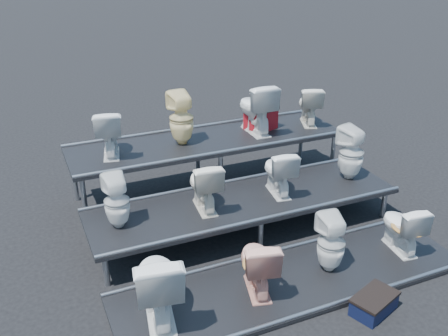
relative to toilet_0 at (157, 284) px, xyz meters
name	(u,v)px	position (x,y,z in m)	size (l,w,h in m)	color
ground	(244,229)	(1.60, 1.30, -0.49)	(80.00, 80.00, 0.00)	black
tier_front	(293,281)	(1.60, 0.00, -0.46)	(4.20, 1.20, 0.06)	black
tier_mid	(244,214)	(1.60, 1.30, -0.26)	(4.20, 1.20, 0.46)	black
tier_back	(209,165)	(1.60, 2.60, -0.06)	(4.20, 1.20, 0.86)	black
toilet_0	(157,284)	(0.00, 0.00, 0.00)	(0.48, 0.84, 0.85)	silver
toilet_1	(257,263)	(1.13, 0.00, -0.08)	(0.39, 0.68, 0.69)	#E09C89
toilet_2	(331,243)	(2.10, 0.00, -0.07)	(0.33, 0.33, 0.72)	silver
toilet_3	(402,227)	(3.15, 0.00, -0.10)	(0.36, 0.64, 0.65)	silver
toilet_4	(117,201)	(-0.09, 1.30, 0.31)	(0.30, 0.31, 0.68)	silver
toilet_5	(204,185)	(1.02, 1.30, 0.31)	(0.37, 0.66, 0.67)	silver
toilet_6	(278,171)	(2.10, 1.30, 0.30)	(0.36, 0.64, 0.65)	silver
toilet_7	(351,153)	(3.29, 1.30, 0.37)	(0.35, 0.36, 0.78)	silver
toilet_8	(109,132)	(0.12, 2.60, 0.71)	(0.38, 0.66, 0.67)	silver
toilet_9	(181,118)	(1.19, 2.60, 0.77)	(0.36, 0.36, 0.79)	#F6E1A0
toilet_10	(256,108)	(2.40, 2.60, 0.77)	(0.44, 0.78, 0.80)	silver
toilet_11	(309,105)	(3.38, 2.60, 0.69)	(0.36, 0.63, 0.64)	silver
red_crate	(261,119)	(2.55, 2.69, 0.53)	(0.45, 0.36, 0.32)	maroon
step_stool	(374,305)	(2.14, -0.77, -0.40)	(0.50, 0.30, 0.18)	black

